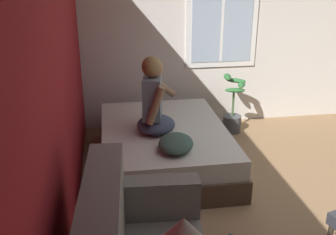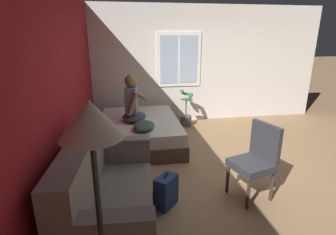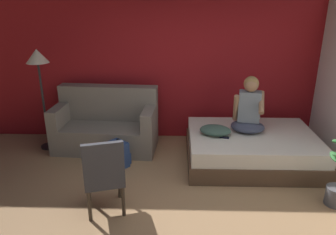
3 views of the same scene
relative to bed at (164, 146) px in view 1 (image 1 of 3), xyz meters
The scene contains 8 objects.
ground_plane 1.84m from the bed, 129.13° to the right, with size 40.00×40.00×0.00m, color #93704C.
wall_back_accent 1.93m from the bed, 137.27° to the left, with size 9.83×0.16×2.70m, color maroon.
wall_side_with_window 2.24m from the bed, 46.50° to the right, with size 0.19×6.21×2.70m.
bed is the anchor object (origin of this frame).
person_seated 0.61m from the bed, 118.31° to the left, with size 0.59×0.53×0.88m.
throw_pillow 0.66m from the bed, behind, with size 0.48×0.36×0.14m, color #385147.
cell_phone 0.55m from the bed, 160.62° to the right, with size 0.07×0.14×0.01m, color black.
potted_plant 1.40m from the bed, 53.32° to the right, with size 0.39×0.37×0.85m.
Camera 1 is at (-3.06, 2.03, 2.30)m, focal length 42.00 mm.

